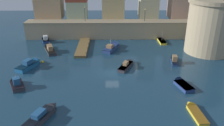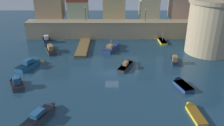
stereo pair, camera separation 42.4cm
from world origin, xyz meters
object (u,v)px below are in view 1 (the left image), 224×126
(quay_lamp_0, at_px, (85,12))
(moored_boat_6, at_px, (174,60))
(fortress_tower, at_px, (210,26))
(moored_boat_2, at_px, (160,39))
(moored_boat_5, at_px, (42,115))
(moored_boat_7, at_px, (113,47))
(mooring_buoy_0, at_px, (42,62))
(moored_boat_3, at_px, (127,64))
(moored_boat_1, at_px, (16,83))
(moored_boat_4, at_px, (181,83))
(quay_lamp_1, at_px, (145,13))
(moored_boat_0, at_px, (49,48))
(moored_boat_8, at_px, (194,110))
(moored_boat_10, at_px, (45,39))
(moored_boat_9, at_px, (31,64))

(quay_lamp_0, xyz_separation_m, moored_boat_6, (19.07, -16.21, -6.31))
(fortress_tower, relative_size, moored_boat_2, 1.73)
(moored_boat_5, relative_size, moored_boat_7, 1.00)
(moored_boat_6, bearing_deg, mooring_buoy_0, 97.69)
(moored_boat_3, xyz_separation_m, moored_boat_5, (-12.05, -16.04, 0.10))
(moored_boat_1, bearing_deg, moored_boat_4, -118.88)
(moored_boat_4, xyz_separation_m, moored_boat_7, (-10.91, 17.23, 0.19))
(fortress_tower, height_order, moored_boat_2, fortress_tower)
(fortress_tower, bearing_deg, moored_boat_4, -123.04)
(quay_lamp_1, relative_size, moored_boat_0, 0.43)
(quay_lamp_0, height_order, moored_boat_6, quay_lamp_0)
(moored_boat_0, bearing_deg, moored_boat_2, -98.78)
(moored_boat_8, xyz_separation_m, moored_boat_10, (-27.33, 30.12, 0.25))
(moored_boat_4, bearing_deg, moored_boat_1, 73.13)
(moored_boat_2, height_order, moored_boat_3, moored_boat_2)
(moored_boat_10, distance_m, mooring_buoy_0, 13.35)
(moored_boat_3, height_order, moored_boat_10, moored_boat_10)
(quay_lamp_1, bearing_deg, moored_boat_5, -117.21)
(moored_boat_2, relative_size, moored_boat_4, 1.37)
(moored_boat_6, bearing_deg, moored_boat_2, 8.14)
(moored_boat_0, height_order, moored_boat_9, moored_boat_0)
(moored_boat_8, bearing_deg, moored_boat_7, 18.68)
(moored_boat_5, height_order, moored_boat_9, moored_boat_9)
(moored_boat_5, relative_size, moored_boat_6, 1.48)
(moored_boat_10, bearing_deg, moored_boat_2, -109.11)
(quay_lamp_1, distance_m, moored_boat_4, 26.58)
(moored_boat_9, bearing_deg, moored_boat_4, -82.12)
(quay_lamp_0, height_order, moored_boat_8, quay_lamp_0)
(moored_boat_1, xyz_separation_m, moored_boat_10, (-0.87, 22.54, 0.05))
(moored_boat_0, distance_m, moored_boat_1, 16.30)
(moored_boat_0, relative_size, moored_boat_7, 1.02)
(quay_lamp_0, distance_m, moored_boat_0, 13.49)
(moored_boat_2, distance_m, moored_boat_6, 13.59)
(quay_lamp_1, bearing_deg, moored_boat_6, -76.39)
(fortress_tower, height_order, quay_lamp_1, fortress_tower)
(moored_boat_5, distance_m, mooring_buoy_0, 18.81)
(moored_boat_3, xyz_separation_m, moored_boat_10, (-19.36, 15.25, 0.12))
(fortress_tower, xyz_separation_m, moored_boat_7, (-20.73, 2.13, -5.31))
(moored_boat_7, xyz_separation_m, mooring_buoy_0, (-14.11, -7.61, -0.50))
(fortress_tower, xyz_separation_m, quay_lamp_0, (-27.62, 10.62, 0.97))
(moored_boat_4, xyz_separation_m, moored_boat_6, (1.26, 9.51, 0.15))
(quay_lamp_0, xyz_separation_m, moored_boat_7, (6.89, -8.49, -6.28))
(moored_boat_4, relative_size, moored_boat_6, 1.01)
(moored_boat_2, bearing_deg, quay_lamp_1, 53.99)
(quay_lamp_0, bearing_deg, moored_boat_3, -62.37)
(moored_boat_1, xyz_separation_m, moored_boat_7, (15.82, 17.07, 0.04))
(quay_lamp_0, height_order, moored_boat_3, quay_lamp_0)
(fortress_tower, bearing_deg, quay_lamp_0, 158.97)
(moored_boat_9, bearing_deg, moored_boat_1, -156.59)
(moored_boat_3, distance_m, mooring_buoy_0, 16.92)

